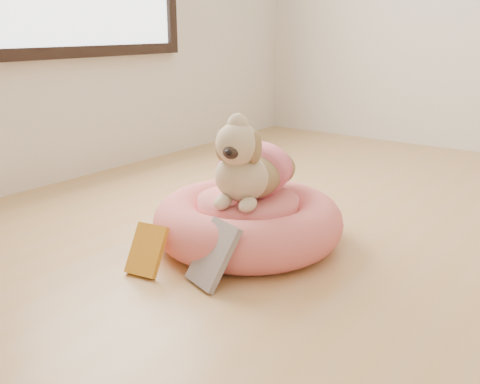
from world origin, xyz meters
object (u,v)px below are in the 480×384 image
Objects in this scene: dog at (250,153)px; book_yellow at (147,250)px; pet_bed at (248,221)px; book_white at (213,254)px.

dog is 2.63× the size of book_yellow.
book_yellow is at bearing -123.97° from dog.
pet_bed is at bearing 63.35° from book_yellow.
book_white is at bearing 8.14° from book_yellow.
pet_bed is 0.43m from book_yellow.
dog reaches higher than book_white.
pet_bed is at bearing -177.50° from dog.
book_white is at bearing -90.27° from dog.
dog is 0.51m from book_yellow.
dog is (0.01, 0.00, 0.27)m from pet_bed.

